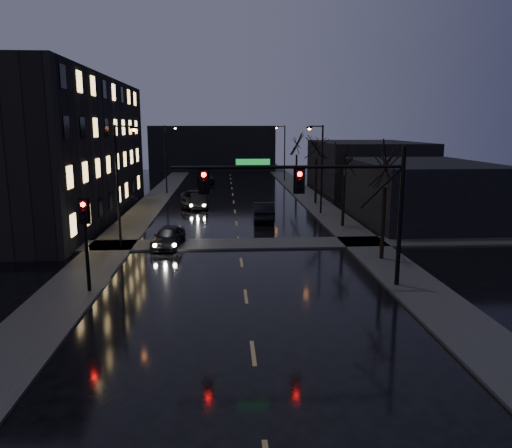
{
  "coord_description": "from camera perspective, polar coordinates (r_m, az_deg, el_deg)",
  "views": [
    {
      "loc": [
        -0.94,
        -14.41,
        7.88
      ],
      "look_at": [
        0.57,
        9.43,
        3.2
      ],
      "focal_mm": 35.0,
      "sensor_mm": 36.0,
      "label": 1
    }
  ],
  "objects": [
    {
      "name": "tree_mid_a",
      "position": [
        39.58,
        10.13,
        7.94
      ],
      "size": [
        3.3,
        3.3,
        7.58
      ],
      "color": "black",
      "rests_on": "ground"
    },
    {
      "name": "streetlight_r_far",
      "position": [
        72.97,
        3.12,
        8.63
      ],
      "size": [
        1.53,
        0.28,
        8.0
      ],
      "color": "black",
      "rests_on": "ground"
    },
    {
      "name": "sidewalk_left",
      "position": [
        50.59,
        -12.18,
        1.94
      ],
      "size": [
        3.0,
        140.0,
        0.12
      ],
      "primitive_type": "cube",
      "color": "#2D2D2B",
      "rests_on": "ground"
    },
    {
      "name": "apartment_block",
      "position": [
        47.09,
        -23.15,
        7.92
      ],
      "size": [
        12.0,
        30.0,
        12.0
      ],
      "primitive_type": "cube",
      "color": "black",
      "rests_on": "ground"
    },
    {
      "name": "lead_car",
      "position": [
        42.42,
        0.87,
        1.47
      ],
      "size": [
        1.86,
        4.9,
        1.6
      ],
      "primitive_type": "imported",
      "rotation": [
        0.0,
        0.0,
        3.11
      ],
      "color": "black",
      "rests_on": "ground"
    },
    {
      "name": "sidewalk_right",
      "position": [
        50.91,
        7.11,
        2.16
      ],
      "size": [
        3.0,
        140.0,
        0.12
      ],
      "primitive_type": "cube",
      "color": "#2D2D2B",
      "rests_on": "ground"
    },
    {
      "name": "tree_near",
      "position": [
        29.95,
        14.68,
        7.55
      ],
      "size": [
        3.52,
        3.52,
        8.08
      ],
      "color": "black",
      "rests_on": "ground"
    },
    {
      "name": "signal_mast",
      "position": [
        24.08,
        7.89,
        3.79
      ],
      "size": [
        11.11,
        0.41,
        7.0
      ],
      "color": "black",
      "rests_on": "ground"
    },
    {
      "name": "streetlight_l_near",
      "position": [
        33.23,
        -15.21,
        5.34
      ],
      "size": [
        1.53,
        0.28,
        8.0
      ],
      "color": "black",
      "rests_on": "ground"
    },
    {
      "name": "streetlight_l_far",
      "position": [
        59.86,
        -10.09,
        7.94
      ],
      "size": [
        1.53,
        0.28,
        8.0
      ],
      "color": "black",
      "rests_on": "ground"
    },
    {
      "name": "signal_pole_left",
      "position": [
        24.79,
        -18.9,
        -0.85
      ],
      "size": [
        0.35,
        0.41,
        4.53
      ],
      "color": "black",
      "rests_on": "ground"
    },
    {
      "name": "oncoming_car_a",
      "position": [
        33.53,
        -9.98,
        -1.43
      ],
      "size": [
        2.24,
        4.38,
        1.43
      ],
      "primitive_type": "imported",
      "rotation": [
        0.0,
        0.0,
        -0.14
      ],
      "color": "black",
      "rests_on": "ground"
    },
    {
      "name": "tree_far",
      "position": [
        65.11,
        4.69,
        9.45
      ],
      "size": [
        3.43,
        3.43,
        7.88
      ],
      "color": "black",
      "rests_on": "ground"
    },
    {
      "name": "commercial_right_far",
      "position": [
        65.12,
        12.46,
        6.53
      ],
      "size": [
        12.0,
        18.0,
        6.0
      ],
      "primitive_type": "cube",
      "color": "black",
      "rests_on": "ground"
    },
    {
      "name": "ground",
      "position": [
        16.45,
        0.09,
        -17.54
      ],
      "size": [
        160.0,
        160.0,
        0.0
      ],
      "primitive_type": "plane",
      "color": "black",
      "rests_on": "ground"
    },
    {
      "name": "sidewalk_cross",
      "position": [
        33.84,
        -1.94,
        -2.28
      ],
      "size": [
        40.0,
        3.0,
        0.12
      ],
      "primitive_type": "cube",
      "color": "#2D2D2B",
      "rests_on": "ground"
    },
    {
      "name": "commercial_right_near",
      "position": [
        43.95,
        18.4,
        3.49
      ],
      "size": [
        10.0,
        14.0,
        5.0
      ],
      "primitive_type": "cube",
      "color": "black",
      "rests_on": "ground"
    },
    {
      "name": "oncoming_car_c",
      "position": [
        50.35,
        -7.09,
        2.91
      ],
      "size": [
        3.07,
        5.9,
        1.59
      ],
      "primitive_type": "imported",
      "rotation": [
        0.0,
        0.0,
        0.08
      ],
      "color": "black",
      "rests_on": "ground"
    },
    {
      "name": "oncoming_car_b",
      "position": [
        48.99,
        -6.56,
        2.62
      ],
      "size": [
        1.79,
        4.48,
        1.45
      ],
      "primitive_type": "imported",
      "rotation": [
        0.0,
        0.0,
        0.06
      ],
      "color": "black",
      "rests_on": "ground"
    },
    {
      "name": "tree_mid_b",
      "position": [
        51.28,
        6.97,
        9.59
      ],
      "size": [
        3.74,
        3.74,
        8.59
      ],
      "color": "black",
      "rests_on": "ground"
    },
    {
      "name": "streetlight_r_mid",
      "position": [
        45.32,
        7.28,
        7.07
      ],
      "size": [
        1.53,
        0.28,
        8.0
      ],
      "color": "black",
      "rests_on": "ground"
    },
    {
      "name": "oncoming_car_d",
      "position": [
        71.15,
        -5.82,
        5.33
      ],
      "size": [
        2.93,
        5.86,
        1.64
      ],
      "primitive_type": "imported",
      "rotation": [
        0.0,
        0.0,
        0.12
      ],
      "color": "black",
      "rests_on": "ground"
    },
    {
      "name": "far_block",
      "position": [
        92.51,
        -4.95,
        8.64
      ],
      "size": [
        22.0,
        10.0,
        8.0
      ],
      "primitive_type": "cube",
      "color": "black",
      "rests_on": "ground"
    }
  ]
}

